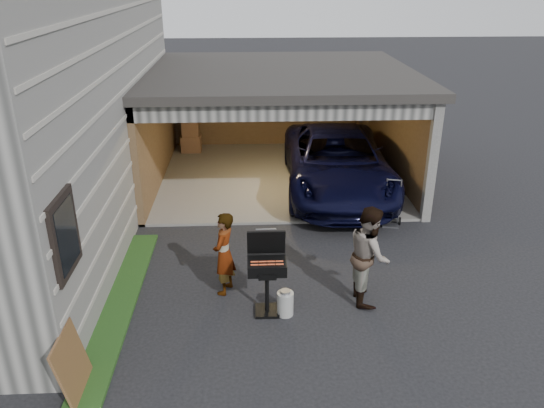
{
  "coord_description": "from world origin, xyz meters",
  "views": [
    {
      "loc": [
        -0.06,
        -7.09,
        5.15
      ],
      "look_at": [
        0.37,
        2.02,
        1.15
      ],
      "focal_mm": 35.0,
      "sensor_mm": 36.0,
      "label": 1
    }
  ],
  "objects_px": {
    "bbq_grill": "(267,268)",
    "hand_truck": "(391,216)",
    "plywood_panel": "(72,365)",
    "minivan": "(337,164)",
    "propane_tank": "(285,304)",
    "woman": "(224,254)",
    "man": "(369,254)"
  },
  "relations": [
    {
      "from": "man",
      "to": "bbq_grill",
      "type": "distance_m",
      "value": 1.74
    },
    {
      "from": "minivan",
      "to": "man",
      "type": "relative_size",
      "value": 3.15
    },
    {
      "from": "hand_truck",
      "to": "woman",
      "type": "bearing_deg",
      "value": -131.76
    },
    {
      "from": "woman",
      "to": "plywood_panel",
      "type": "relative_size",
      "value": 1.62
    },
    {
      "from": "bbq_grill",
      "to": "minivan",
      "type": "bearing_deg",
      "value": 69.09
    },
    {
      "from": "bbq_grill",
      "to": "hand_truck",
      "type": "relative_size",
      "value": 1.28
    },
    {
      "from": "minivan",
      "to": "bbq_grill",
      "type": "height_order",
      "value": "minivan"
    },
    {
      "from": "bbq_grill",
      "to": "propane_tank",
      "type": "xyz_separation_m",
      "value": [
        0.29,
        -0.1,
        -0.61
      ]
    },
    {
      "from": "bbq_grill",
      "to": "plywood_panel",
      "type": "height_order",
      "value": "bbq_grill"
    },
    {
      "from": "woman",
      "to": "propane_tank",
      "type": "height_order",
      "value": "woman"
    },
    {
      "from": "minivan",
      "to": "bbq_grill",
      "type": "distance_m",
      "value": 5.46
    },
    {
      "from": "bbq_grill",
      "to": "propane_tank",
      "type": "height_order",
      "value": "bbq_grill"
    },
    {
      "from": "minivan",
      "to": "woman",
      "type": "bearing_deg",
      "value": -118.32
    },
    {
      "from": "man",
      "to": "hand_truck",
      "type": "bearing_deg",
      "value": -21.12
    },
    {
      "from": "minivan",
      "to": "woman",
      "type": "height_order",
      "value": "minivan"
    },
    {
      "from": "man",
      "to": "minivan",
      "type": "bearing_deg",
      "value": -1.83
    },
    {
      "from": "man",
      "to": "propane_tank",
      "type": "relative_size",
      "value": 4.2
    },
    {
      "from": "propane_tank",
      "to": "hand_truck",
      "type": "bearing_deg",
      "value": 51.51
    },
    {
      "from": "plywood_panel",
      "to": "bbq_grill",
      "type": "bearing_deg",
      "value": 33.65
    },
    {
      "from": "woman",
      "to": "man",
      "type": "height_order",
      "value": "man"
    },
    {
      "from": "plywood_panel",
      "to": "minivan",
      "type": "bearing_deg",
      "value": 56.31
    },
    {
      "from": "bbq_grill",
      "to": "plywood_panel",
      "type": "xyz_separation_m",
      "value": [
        -2.61,
        -1.74,
        -0.36
      ]
    },
    {
      "from": "man",
      "to": "plywood_panel",
      "type": "height_order",
      "value": "man"
    },
    {
      "from": "propane_tank",
      "to": "plywood_panel",
      "type": "height_order",
      "value": "plywood_panel"
    },
    {
      "from": "propane_tank",
      "to": "minivan",
      "type": "bearing_deg",
      "value": 72.36
    },
    {
      "from": "bbq_grill",
      "to": "hand_truck",
      "type": "height_order",
      "value": "bbq_grill"
    },
    {
      "from": "woman",
      "to": "bbq_grill",
      "type": "distance_m",
      "value": 0.95
    },
    {
      "from": "woman",
      "to": "propane_tank",
      "type": "xyz_separation_m",
      "value": [
        1.0,
        -0.73,
        -0.55
      ]
    },
    {
      "from": "man",
      "to": "plywood_panel",
      "type": "distance_m",
      "value": 4.79
    },
    {
      "from": "bbq_grill",
      "to": "hand_truck",
      "type": "bearing_deg",
      "value": 47.52
    },
    {
      "from": "woman",
      "to": "hand_truck",
      "type": "distance_m",
      "value": 4.39
    },
    {
      "from": "propane_tank",
      "to": "bbq_grill",
      "type": "bearing_deg",
      "value": 160.38
    }
  ]
}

